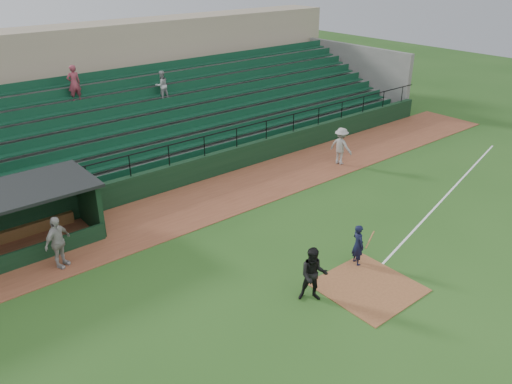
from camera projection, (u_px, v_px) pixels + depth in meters
ground at (346, 274)px, 17.96m from camera, size 90.00×90.00×0.00m
warning_track at (215, 198)px, 23.55m from camera, size 40.00×4.00×0.03m
home_plate_dirt at (368, 287)px, 17.26m from camera, size 3.00×3.00×0.03m
foul_line at (443, 200)px, 23.41m from camera, size 17.49×4.44×0.01m
stadium_structure at (126, 110)px, 28.48m from camera, size 38.00×13.08×6.40m
batter_at_plate at (358, 245)px, 18.25m from camera, size 1.06×0.70×1.59m
umpire at (313, 275)px, 16.28m from camera, size 1.17×1.15×1.90m
runner at (341, 146)px, 26.92m from camera, size 0.93×1.39×1.99m
dugout_player_a at (58, 242)px, 17.97m from camera, size 1.25×0.97×1.98m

